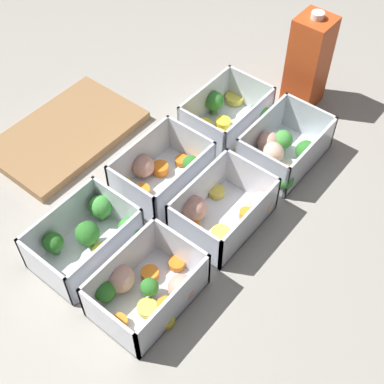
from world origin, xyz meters
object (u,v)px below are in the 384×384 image
at_px(container_near_center, 222,210).
at_px(container_near_right, 281,152).
at_px(container_near_left, 145,288).
at_px(container_far_left, 90,236).
at_px(juice_carton, 308,62).
at_px(container_far_center, 161,172).
at_px(container_far_right, 227,117).

relative_size(container_near_center, container_near_right, 0.93).
distance_m(container_near_left, container_near_center, 0.19).
relative_size(container_near_left, container_far_left, 1.01).
xyz_separation_m(container_near_right, juice_carton, (0.18, 0.06, 0.07)).
bearing_deg(container_near_right, container_near_left, 179.38).
bearing_deg(juice_carton, container_near_center, -170.64).
distance_m(container_far_center, juice_carton, 0.36).
bearing_deg(container_far_left, container_near_right, -20.94).
bearing_deg(container_far_left, container_far_center, 1.37).
xyz_separation_m(container_far_left, juice_carton, (0.53, -0.07, 0.07)).
bearing_deg(juice_carton, container_near_right, -161.04).
distance_m(container_near_center, container_near_right, 0.17).
distance_m(container_near_center, container_far_left, 0.22).
bearing_deg(container_far_right, container_far_left, 179.91).
relative_size(container_near_center, container_far_center, 0.99).
bearing_deg(container_near_right, container_far_right, 83.48).
bearing_deg(container_near_center, container_far_left, 143.48).
relative_size(container_near_left, container_near_right, 0.95).
bearing_deg(container_near_center, container_far_right, 34.72).
bearing_deg(container_near_center, container_far_center, 89.97).
relative_size(container_far_left, container_far_center, 0.99).
distance_m(container_near_center, juice_carton, 0.36).
height_order(container_near_center, container_far_center, same).
relative_size(container_near_left, juice_carton, 0.83).
bearing_deg(container_near_right, container_far_left, 159.06).
height_order(container_near_center, container_near_right, same).
distance_m(container_far_left, container_far_right, 0.37).
distance_m(container_near_right, container_far_right, 0.13).
xyz_separation_m(container_near_right, container_far_right, (0.02, 0.13, -0.00)).
height_order(container_near_center, container_far_left, same).
xyz_separation_m(container_near_center, container_far_center, (0.00, 0.14, -0.00)).
relative_size(container_near_center, juice_carton, 0.82).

